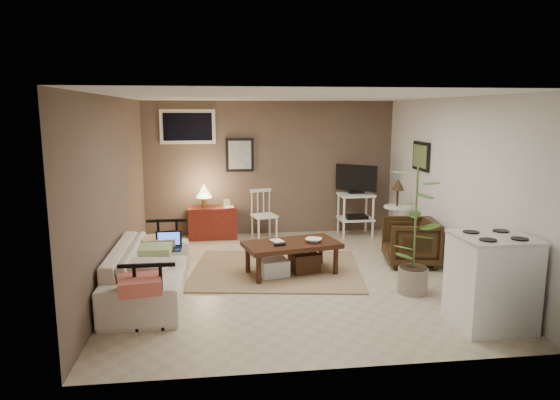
{
  "coord_description": "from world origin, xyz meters",
  "views": [
    {
      "loc": [
        -0.95,
        -6.43,
        2.21
      ],
      "look_at": [
        -0.1,
        0.35,
        1.0
      ],
      "focal_mm": 32.0,
      "sensor_mm": 36.0,
      "label": 1
    }
  ],
  "objects": [
    {
      "name": "art_back",
      "position": [
        -0.55,
        2.48,
        1.45
      ],
      "size": [
        0.5,
        0.03,
        0.6
      ],
      "primitive_type": "cube",
      "color": "black"
    },
    {
      "name": "spindle_chair",
      "position": [
        -0.16,
        2.12,
        0.4
      ],
      "size": [
        0.48,
        0.48,
        0.86
      ],
      "color": "white",
      "rests_on": "floor"
    },
    {
      "name": "coffee_table",
      "position": [
        0.02,
        0.07,
        0.27
      ],
      "size": [
        1.39,
        0.93,
        0.48
      ],
      "color": "#3D1D10",
      "rests_on": "floor"
    },
    {
      "name": "tv_stand",
      "position": [
        1.5,
        2.12,
        0.68
      ],
      "size": [
        0.65,
        0.5,
        1.28
      ],
      "color": "white",
      "rests_on": "floor"
    },
    {
      "name": "rug",
      "position": [
        -0.16,
        0.27,
        0.01
      ],
      "size": [
        2.58,
        2.19,
        0.02
      ],
      "primitive_type": "cube",
      "rotation": [
        0.0,
        0.0,
        -0.15
      ],
      "color": "#9B865A",
      "rests_on": "floor"
    },
    {
      "name": "book_table",
      "position": [
        -0.23,
        0.12,
        0.56
      ],
      "size": [
        0.14,
        0.07,
        0.2
      ],
      "primitive_type": "imported",
      "rotation": [
        0.0,
        0.0,
        0.35
      ],
      "color": "#3D1D10",
      "rests_on": "coffee_table"
    },
    {
      "name": "armchair",
      "position": [
        1.82,
        0.32,
        0.37
      ],
      "size": [
        0.78,
        0.82,
        0.74
      ],
      "primitive_type": "imported",
      "rotation": [
        0.0,
        0.0,
        -1.72
      ],
      "color": "black",
      "rests_on": "floor"
    },
    {
      "name": "laptop",
      "position": [
        -1.59,
        -0.11,
        0.54
      ],
      "size": [
        0.33,
        0.24,
        0.22
      ],
      "color": "black",
      "rests_on": "sofa"
    },
    {
      "name": "book_console",
      "position": [
        -0.83,
        2.15,
        0.66
      ],
      "size": [
        0.15,
        0.03,
        0.21
      ],
      "primitive_type": "imported",
      "rotation": [
        0.0,
        0.0,
        0.1
      ],
      "color": "#3D1D10",
      "rests_on": "red_console"
    },
    {
      "name": "floor",
      "position": [
        0.0,
        0.0,
        0.0
      ],
      "size": [
        5.0,
        5.0,
        0.0
      ],
      "primitive_type": "plane",
      "color": "#C1B293",
      "rests_on": "ground"
    },
    {
      "name": "window",
      "position": [
        -1.45,
        2.48,
        1.95
      ],
      "size": [
        0.96,
        0.03,
        0.6
      ],
      "primitive_type": "cube",
      "color": "white"
    },
    {
      "name": "side_table",
      "position": [
        1.95,
        1.27,
        0.71
      ],
      "size": [
        0.43,
        0.43,
        1.14
      ],
      "color": "white",
      "rests_on": "floor"
    },
    {
      "name": "bowl",
      "position": [
        0.33,
        0.05,
        0.57
      ],
      "size": [
        0.23,
        0.13,
        0.22
      ],
      "primitive_type": "imported",
      "rotation": [
        0.0,
        0.0,
        -0.38
      ],
      "color": "#3D1D10",
      "rests_on": "coffee_table"
    },
    {
      "name": "sofa_pillows",
      "position": [
        -1.75,
        -0.72,
        0.51
      ],
      "size": [
        0.41,
        2.03,
        0.14
      ],
      "primitive_type": null,
      "color": "beige",
      "rests_on": "sofa"
    },
    {
      "name": "sofa",
      "position": [
        -1.8,
        -0.47,
        0.42
      ],
      "size": [
        0.62,
        2.13,
        0.83
      ],
      "primitive_type": "imported",
      "rotation": [
        0.0,
        0.0,
        1.57
      ],
      "color": "beige",
      "rests_on": "floor"
    },
    {
      "name": "red_console",
      "position": [
        -1.07,
        2.23,
        0.33
      ],
      "size": [
        0.84,
        0.37,
        0.97
      ],
      "color": "maroon",
      "rests_on": "floor"
    },
    {
      "name": "art_right",
      "position": [
        2.23,
        1.05,
        1.52
      ],
      "size": [
        0.03,
        0.6,
        0.45
      ],
      "primitive_type": "cube",
      "color": "black"
    },
    {
      "name": "stove",
      "position": [
        1.83,
        -1.82,
        0.49
      ],
      "size": [
        0.75,
        0.7,
        0.98
      ],
      "color": "white",
      "rests_on": "floor"
    },
    {
      "name": "potted_plant",
      "position": [
        1.41,
        -0.81,
        0.85
      ],
      "size": [
        0.4,
        0.4,
        1.6
      ],
      "color": "gray",
      "rests_on": "floor"
    },
    {
      "name": "sofa_end_rails",
      "position": [
        -1.68,
        -0.47,
        0.36
      ],
      "size": [
        0.57,
        2.13,
        0.72
      ],
      "primitive_type": null,
      "color": "black",
      "rests_on": "floor"
    }
  ]
}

